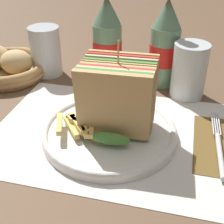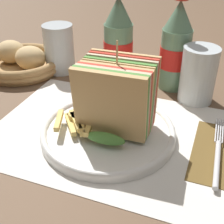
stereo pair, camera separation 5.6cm
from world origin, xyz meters
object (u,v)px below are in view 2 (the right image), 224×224
object	(u,v)px
coke_bottle_near	(118,42)
plate_main	(108,132)
club_sandwich	(117,98)
glass_far	(59,52)
fork	(218,156)
coke_bottle_far	(176,48)
bread_basket	(21,61)
glass_near	(198,78)

from	to	relation	value
coke_bottle_near	plate_main	bearing A→B (deg)	-74.58
club_sandwich	glass_far	world-z (taller)	club_sandwich
plate_main	coke_bottle_near	world-z (taller)	coke_bottle_near
fork	coke_bottle_far	xyz separation A→B (m)	(-0.12, 0.23, 0.08)
club_sandwich	bread_basket	distance (m)	0.38
glass_near	bread_basket	world-z (taller)	glass_near
plate_main	glass_near	distance (m)	0.23
fork	bread_basket	world-z (taller)	bread_basket
coke_bottle_near	club_sandwich	bearing A→B (deg)	-70.84
plate_main	fork	xyz separation A→B (m)	(0.19, 0.00, -0.00)
plate_main	bread_basket	xyz separation A→B (m)	(-0.31, 0.19, 0.01)
fork	glass_far	distance (m)	0.46
club_sandwich	glass_far	size ratio (longest dim) A/B	1.36
plate_main	bread_basket	distance (m)	0.36
coke_bottle_far	glass_far	world-z (taller)	coke_bottle_far
plate_main	club_sandwich	world-z (taller)	club_sandwich
bread_basket	plate_main	bearing A→B (deg)	-31.28
club_sandwich	coke_bottle_near	xyz separation A→B (m)	(-0.08, 0.22, 0.01)
bread_basket	coke_bottle_near	bearing A→B (deg)	8.51
coke_bottle_far	plate_main	bearing A→B (deg)	-106.15
coke_bottle_near	glass_near	distance (m)	0.20
bread_basket	glass_far	bearing A→B (deg)	18.29
plate_main	club_sandwich	bearing A→B (deg)	26.06
coke_bottle_near	glass_far	bearing A→B (deg)	-177.85
glass_near	glass_far	size ratio (longest dim) A/B	1.00
plate_main	club_sandwich	distance (m)	0.07
coke_bottle_far	glass_near	distance (m)	0.09
club_sandwich	coke_bottle_near	size ratio (longest dim) A/B	0.74
coke_bottle_far	glass_near	xyz separation A→B (m)	(0.06, -0.05, -0.04)
coke_bottle_near	glass_far	xyz separation A→B (m)	(-0.15, -0.01, -0.04)
coke_bottle_far	bread_basket	xyz separation A→B (m)	(-0.38, -0.05, -0.07)
plate_main	glass_far	bearing A→B (deg)	134.41
coke_bottle_near	coke_bottle_far	bearing A→B (deg)	3.98
plate_main	glass_far	world-z (taller)	glass_far
glass_near	bread_basket	bearing A→B (deg)	-179.94
coke_bottle_near	bread_basket	distance (m)	0.26
glass_far	glass_near	bearing A→B (deg)	-5.16
club_sandwich	coke_bottle_near	world-z (taller)	coke_bottle_near
club_sandwich	bread_basket	xyz separation A→B (m)	(-0.32, 0.18, -0.05)
glass_near	fork	bearing A→B (deg)	-71.36
fork	glass_far	size ratio (longest dim) A/B	1.59
coke_bottle_far	bread_basket	distance (m)	0.39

